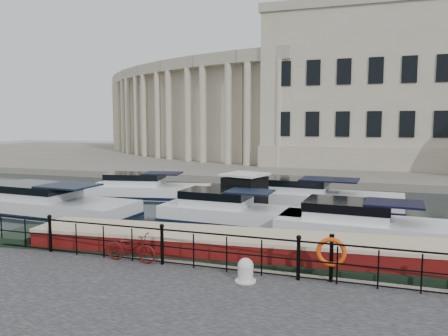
# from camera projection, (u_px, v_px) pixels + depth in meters

# --- Properties ---
(ground_plane) EXTENTS (160.00, 160.00, 0.00)m
(ground_plane) POSITION_uv_depth(u_px,v_px,m) (192.00, 260.00, 15.05)
(ground_plane) COLOR black
(ground_plane) RESTS_ON ground
(far_bank) EXTENTS (120.00, 42.00, 0.55)m
(far_bank) POSITION_uv_depth(u_px,v_px,m) (319.00, 160.00, 51.80)
(far_bank) COLOR #6B665B
(far_bank) RESTS_ON ground_plane
(railing) EXTENTS (24.14, 0.14, 1.22)m
(railing) POSITION_uv_depth(u_px,v_px,m) (162.00, 243.00, 12.80)
(railing) COLOR black
(railing) RESTS_ON near_quay
(civic_building) EXTENTS (53.55, 31.84, 16.85)m
(civic_building) POSITION_uv_depth(u_px,v_px,m) (306.00, 101.00, 47.36)
(civic_building) COLOR #ADA38C
(civic_building) RESTS_ON far_bank
(bicycle) EXTENTS (1.68, 0.62, 0.87)m
(bicycle) POSITION_uv_depth(u_px,v_px,m) (131.00, 247.00, 13.07)
(bicycle) COLOR #4F0E0E
(bicycle) RESTS_ON near_quay
(mooring_bollard) EXTENTS (0.56, 0.56, 0.63)m
(mooring_bollard) POSITION_uv_depth(u_px,v_px,m) (246.00, 271.00, 11.46)
(mooring_bollard) COLOR silver
(mooring_bollard) RESTS_ON near_quay
(life_ring_post) EXTENTS (0.78, 0.20, 1.27)m
(life_ring_post) POSITION_uv_depth(u_px,v_px,m) (331.00, 253.00, 11.34)
(life_ring_post) COLOR black
(life_ring_post) RESTS_ON near_quay
(narrowboat) EXTENTS (16.87, 3.70, 1.61)m
(narrowboat) POSITION_uv_depth(u_px,v_px,m) (233.00, 259.00, 13.94)
(narrowboat) COLOR black
(narrowboat) RESTS_ON ground_plane
(harbour_hut) EXTENTS (3.21, 2.90, 2.17)m
(harbour_hut) POSITION_uv_depth(u_px,v_px,m) (245.00, 196.00, 22.47)
(harbour_hut) COLOR #6B665B
(harbour_hut) RESTS_ON ground_plane
(cabin_cruisers) EXTENTS (23.79, 10.21, 1.99)m
(cabin_cruisers) POSITION_uv_depth(u_px,v_px,m) (211.00, 206.00, 22.77)
(cabin_cruisers) COLOR silver
(cabin_cruisers) RESTS_ON ground_plane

